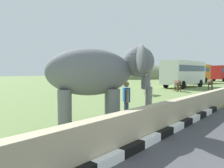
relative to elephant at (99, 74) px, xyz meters
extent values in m
cube|color=white|center=(-2.24, -2.41, -1.86)|extent=(0.90, 0.20, 0.24)
cube|color=black|center=(-1.34, -2.41, -1.86)|extent=(0.90, 0.20, 0.24)
cube|color=white|center=(-0.44, -2.41, -1.86)|extent=(0.90, 0.20, 0.24)
cube|color=black|center=(0.46, -2.41, -1.86)|extent=(0.90, 0.20, 0.24)
cube|color=white|center=(1.36, -2.41, -1.86)|extent=(0.90, 0.20, 0.24)
cube|color=black|center=(2.26, -2.41, -1.86)|extent=(0.90, 0.20, 0.24)
cube|color=white|center=(3.16, -2.41, -1.86)|extent=(0.90, 0.20, 0.24)
cube|color=black|center=(4.06, -2.41, -1.86)|extent=(0.90, 0.20, 0.24)
cube|color=white|center=(4.96, -2.41, -1.86)|extent=(0.90, 0.20, 0.24)
cube|color=black|center=(5.86, -2.41, -1.86)|extent=(0.90, 0.20, 0.24)
cube|color=tan|center=(0.56, -2.11, -1.48)|extent=(28.00, 0.36, 1.00)
cylinder|color=slate|center=(0.66, 0.02, -1.26)|extent=(0.44, 0.44, 1.45)
cylinder|color=slate|center=(0.07, -0.66, -1.26)|extent=(0.44, 0.44, 1.45)
cylinder|color=slate|center=(-0.61, 1.14, -1.26)|extent=(0.44, 0.44, 1.45)
cylinder|color=slate|center=(-1.21, 0.46, -1.26)|extent=(0.44, 0.44, 1.45)
ellipsoid|color=slate|center=(-0.27, 0.24, 0.06)|extent=(3.39, 3.25, 1.70)
sphere|color=slate|center=(1.13, -0.99, 0.44)|extent=(1.16, 1.16, 1.16)
ellipsoid|color=#D84C8C|center=(1.35, -1.18, 0.59)|extent=(0.69, 0.72, 0.44)
ellipsoid|color=slate|center=(1.54, -0.31, 0.49)|extent=(0.77, 0.83, 1.00)
ellipsoid|color=slate|center=(0.51, -1.48, 0.49)|extent=(0.77, 0.83, 1.00)
cylinder|color=slate|center=(1.35, -1.18, -0.11)|extent=(0.56, 0.58, 0.99)
cylinder|color=slate|center=(1.44, -1.26, -0.91)|extent=(0.40, 0.40, 0.81)
cone|color=beige|center=(1.49, -0.94, -0.01)|extent=(0.48, 0.52, 0.22)
cone|color=beige|center=(1.12, -1.36, -0.01)|extent=(0.48, 0.52, 0.22)
cylinder|color=navy|center=(1.44, -0.19, -1.57)|extent=(0.15, 0.15, 0.82)
cylinder|color=navy|center=(1.30, -0.33, -1.57)|extent=(0.15, 0.15, 0.82)
cube|color=#1E59B2|center=(1.37, -0.26, -0.87)|extent=(0.45, 0.46, 0.58)
cylinder|color=#9E7251|center=(1.55, -0.07, -0.90)|extent=(0.13, 0.13, 0.52)
cylinder|color=#9E7251|center=(1.19, -0.45, -0.90)|extent=(0.15, 0.15, 0.52)
sphere|color=#9E7251|center=(1.37, -0.26, -0.44)|extent=(0.23, 0.23, 0.23)
cube|color=silver|center=(22.38, 5.49, 0.02)|extent=(8.41, 3.17, 3.00)
cube|color=#3F5160|center=(22.38, 5.49, 0.56)|extent=(7.76, 3.15, 0.76)
cylinder|color=black|center=(25.10, 6.42, -1.48)|extent=(1.02, 0.38, 1.00)
cylinder|color=black|center=(24.91, 4.13, -1.48)|extent=(1.02, 0.38, 1.00)
cylinder|color=black|center=(19.84, 6.85, -1.48)|extent=(1.02, 0.38, 1.00)
cylinder|color=black|center=(19.65, 4.56, -1.48)|extent=(1.02, 0.38, 1.00)
cube|color=orange|center=(34.29, 8.81, 0.02)|extent=(9.29, 4.95, 3.00)
cube|color=#3F5160|center=(34.29, 8.81, 0.56)|extent=(8.62, 4.78, 0.76)
cylinder|color=black|center=(37.36, 9.09, -1.48)|extent=(1.04, 0.57, 1.00)
cylinder|color=black|center=(36.70, 6.89, -1.48)|extent=(1.04, 0.57, 1.00)
cylinder|color=black|center=(31.87, 10.72, -1.48)|extent=(1.04, 0.57, 1.00)
cylinder|color=black|center=(31.22, 8.52, -1.48)|extent=(1.04, 0.57, 1.00)
cylinder|color=black|center=(45.85, 7.66, -1.48)|extent=(1.04, 0.55, 1.00)
cylinder|color=black|center=(45.26, 5.44, -1.48)|extent=(1.04, 0.55, 1.00)
cylinder|color=#473323|center=(16.24, 4.07, -1.66)|extent=(0.12, 0.12, 0.65)
cylinder|color=#473323|center=(16.46, 3.78, -1.66)|extent=(0.12, 0.12, 0.65)
cylinder|color=#473323|center=(15.52, 3.52, -1.66)|extent=(0.12, 0.12, 0.65)
cylinder|color=#473323|center=(15.74, 3.23, -1.66)|extent=(0.12, 0.12, 0.65)
ellipsoid|color=#473323|center=(15.99, 3.65, -1.08)|extent=(1.56, 1.38, 0.66)
ellipsoid|color=#473323|center=(16.73, 4.21, -0.98)|extent=(0.48, 0.45, 0.32)
cylinder|color=beige|center=(10.70, 4.14, -1.66)|extent=(0.12, 0.12, 0.65)
cylinder|color=beige|center=(10.59, 4.49, -1.66)|extent=(0.12, 0.12, 0.65)
cylinder|color=beige|center=(11.56, 4.40, -1.66)|extent=(0.12, 0.12, 0.65)
cylinder|color=beige|center=(11.46, 4.74, -1.66)|extent=(0.12, 0.12, 0.65)
ellipsoid|color=beige|center=(11.08, 4.44, -1.08)|extent=(1.61, 1.00, 0.66)
ellipsoid|color=beige|center=(10.18, 4.18, -0.98)|extent=(0.46, 0.36, 0.32)
cylinder|color=#473323|center=(20.51, 1.82, -1.66)|extent=(0.12, 0.12, 0.65)
cylinder|color=#473323|center=(20.61, 1.48, -1.66)|extent=(0.12, 0.12, 0.65)
cylinder|color=#473323|center=(19.64, 1.57, -1.66)|extent=(0.12, 0.12, 0.65)
cylinder|color=#473323|center=(19.75, 1.22, -1.66)|extent=(0.12, 0.12, 0.65)
ellipsoid|color=#473323|center=(20.13, 1.52, -1.08)|extent=(1.61, 1.00, 0.66)
ellipsoid|color=#473323|center=(21.02, 1.79, -0.98)|extent=(0.46, 0.36, 0.32)
ellipsoid|color=#6B7752|center=(53.56, 34.14, -1.98)|extent=(28.99, 23.19, 10.73)
camera|label=1|loc=(-5.63, -5.34, 0.05)|focal=34.01mm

